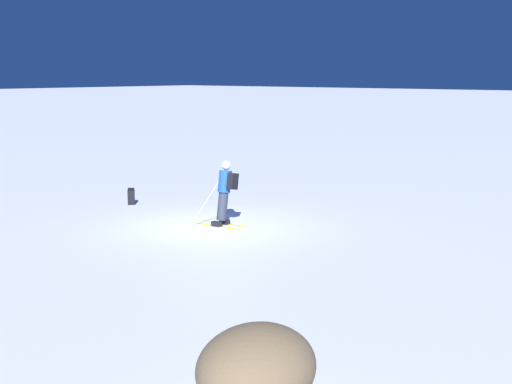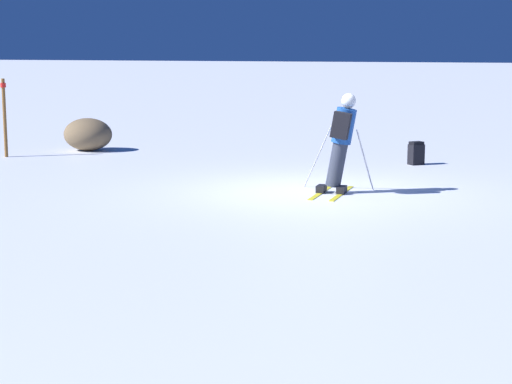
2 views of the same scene
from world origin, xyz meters
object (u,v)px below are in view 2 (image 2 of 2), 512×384
skier (341,138)px  trail_marker (4,114)px  exposed_boulder_0 (88,134)px  spare_backpack (416,153)px

skier → trail_marker: trail_marker is taller
skier → exposed_boulder_0: skier is taller
skier → spare_backpack: skier is taller
skier → trail_marker: (8.67, -1.90, 0.03)m
skier → exposed_boulder_0: size_ratio=1.42×
trail_marker → skier: bearing=167.6°
skier → spare_backpack: size_ratio=3.50×
exposed_boulder_0 → skier: bearing=154.1°
spare_backpack → exposed_boulder_0: exposed_boulder_0 is taller
skier → exposed_boulder_0: bearing=-31.0°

